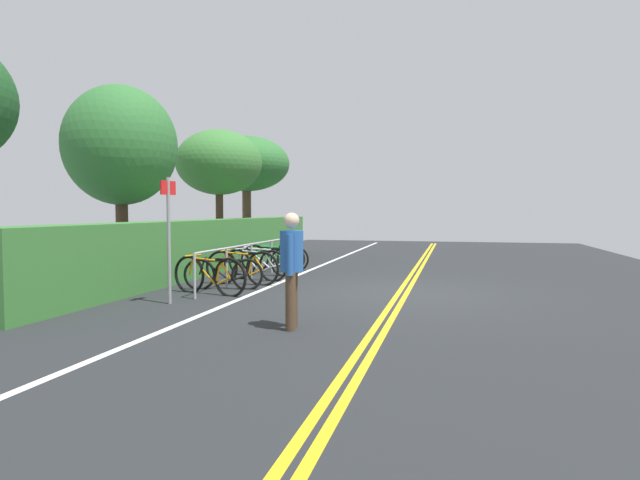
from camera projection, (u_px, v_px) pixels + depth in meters
name	position (u px, v px, depth m)	size (l,w,h in m)	color
ground_plane	(403.00, 294.00, 10.58)	(36.29, 13.93, 0.05)	#232628
centre_line_yellow_inner	(407.00, 293.00, 10.56)	(32.66, 0.10, 0.00)	gold
centre_line_yellow_outer	(399.00, 293.00, 10.59)	(32.66, 0.10, 0.00)	gold
bike_lane_stripe_white	(267.00, 288.00, 11.26)	(32.66, 0.12, 0.00)	white
bike_rack	(251.00, 253.00, 12.55)	(5.73, 0.05, 0.86)	#9EA0A5
bicycle_0	(209.00, 275.00, 10.37)	(0.58, 1.74, 0.78)	black
bicycle_1	(224.00, 274.00, 11.03)	(0.51, 1.63, 0.69)	black
bicycle_2	(242.00, 268.00, 11.74)	(0.46, 1.74, 0.79)	black
bicycle_3	(255.00, 265.00, 12.52)	(0.49, 1.70, 0.77)	black
bicycle_4	(264.00, 261.00, 13.36)	(0.46, 1.85, 0.77)	black
bicycle_5	(273.00, 258.00, 14.16)	(0.48, 1.70, 0.77)	black
bicycle_6	(281.00, 258.00, 14.81)	(0.46, 1.69, 0.68)	black
pedestrian	(292.00, 263.00, 7.32)	(0.48, 0.32, 1.59)	#4C3826
sign_post_near	(169.00, 228.00, 9.25)	(0.36, 0.10, 2.19)	gray
hedge_backdrop	(213.00, 245.00, 14.41)	(14.68, 0.84, 1.38)	#387533
tree_mid	(120.00, 146.00, 12.87)	(2.68, 2.68, 4.62)	#473323
tree_far_right	(219.00, 163.00, 16.64)	(2.67, 2.67, 4.12)	#473323
tree_extra	(246.00, 164.00, 19.86)	(3.20, 3.20, 4.37)	brown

